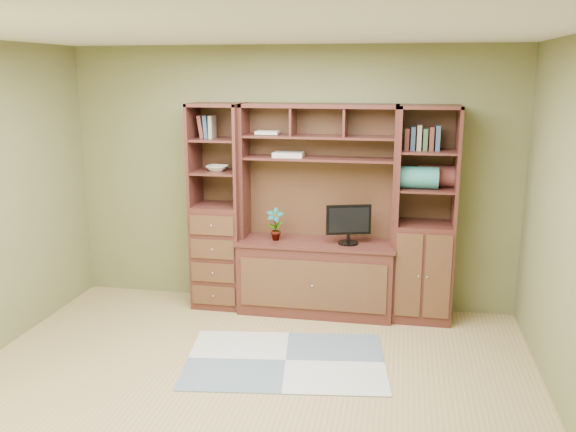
% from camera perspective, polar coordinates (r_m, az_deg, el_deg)
% --- Properties ---
extents(room, '(4.60, 4.10, 2.64)m').
position_cam_1_polar(room, '(4.22, -4.72, -0.96)').
color(room, tan).
rests_on(room, ground).
extents(center_hutch, '(1.54, 0.53, 2.05)m').
position_cam_1_polar(center_hutch, '(5.88, 2.70, 0.39)').
color(center_hutch, '#471F19').
rests_on(center_hutch, ground).
extents(left_tower, '(0.50, 0.45, 2.05)m').
position_cam_1_polar(left_tower, '(6.13, -6.54, 0.86)').
color(left_tower, '#471F19').
rests_on(left_tower, ground).
extents(right_tower, '(0.55, 0.45, 2.05)m').
position_cam_1_polar(right_tower, '(5.87, 12.71, 0.05)').
color(right_tower, '#471F19').
rests_on(right_tower, ground).
extents(rug, '(1.77, 1.30, 0.01)m').
position_cam_1_polar(rug, '(5.20, -0.23, -13.37)').
color(rug, '#959B9A').
rests_on(rug, ground).
extents(monitor, '(0.47, 0.31, 0.53)m').
position_cam_1_polar(monitor, '(5.82, 5.69, -0.11)').
color(monitor, black).
rests_on(monitor, center_hutch).
extents(orchid, '(0.17, 0.12, 0.32)m').
position_cam_1_polar(orchid, '(5.95, -1.22, -0.78)').
color(orchid, '#B6523D').
rests_on(orchid, center_hutch).
extents(magazines, '(0.29, 0.21, 0.04)m').
position_cam_1_polar(magazines, '(5.92, 0.06, 5.78)').
color(magazines, beige).
rests_on(magazines, center_hutch).
extents(bowl, '(0.21, 0.21, 0.05)m').
position_cam_1_polar(bowl, '(6.06, -6.64, 4.47)').
color(bowl, silver).
rests_on(bowl, left_tower).
extents(blanket_teal, '(0.35, 0.20, 0.20)m').
position_cam_1_polar(blanket_teal, '(5.75, 12.14, 3.53)').
color(blanket_teal, '#2D776F').
rests_on(blanket_teal, right_tower).
extents(blanket_red, '(0.36, 0.20, 0.20)m').
position_cam_1_polar(blanket_red, '(5.89, 13.83, 3.65)').
color(blanket_red, brown).
rests_on(blanket_red, right_tower).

